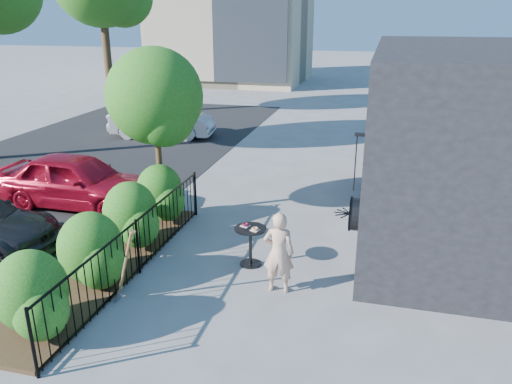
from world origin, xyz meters
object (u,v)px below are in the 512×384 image
(woman, at_px, (279,253))
(car_silver, at_px, (162,120))
(car_red, at_px, (77,180))
(patio_tree, at_px, (157,102))
(shovel, at_px, (124,270))
(cafe_table, at_px, (250,239))

(woman, xyz_separation_m, car_silver, (-6.88, 10.30, -0.08))
(woman, distance_m, car_red, 6.44)
(patio_tree, height_order, car_silver, patio_tree)
(patio_tree, distance_m, car_silver, 8.59)
(shovel, xyz_separation_m, car_red, (-3.36, 3.80, 0.07))
(car_red, xyz_separation_m, car_silver, (-1.08, 7.50, -0.01))
(patio_tree, distance_m, woman, 4.81)
(patio_tree, bearing_deg, car_red, 178.06)
(cafe_table, distance_m, car_red, 5.45)
(car_red, distance_m, car_silver, 7.57)
(cafe_table, height_order, car_silver, car_silver)
(cafe_table, bearing_deg, patio_tree, 144.67)
(shovel, bearing_deg, woman, 22.37)
(car_red, bearing_deg, shovel, -137.44)
(cafe_table, height_order, car_red, car_red)
(car_red, bearing_deg, woman, -114.65)
(woman, bearing_deg, shovel, 18.50)
(patio_tree, relative_size, cafe_table, 4.71)
(patio_tree, relative_size, woman, 2.64)
(cafe_table, distance_m, woman, 1.11)
(shovel, distance_m, car_red, 5.07)
(cafe_table, relative_size, woman, 0.56)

